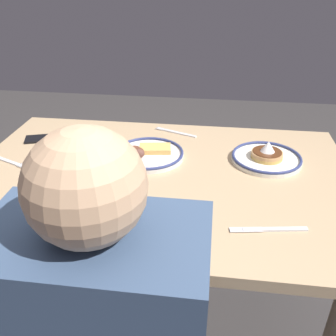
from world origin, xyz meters
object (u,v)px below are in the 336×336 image
plate_far_companion (86,186)px  fork_near (6,161)px  plate_center_pancakes (148,153)px  cell_phone (43,138)px  plate_near_main (267,157)px  coffee_mug (119,217)px  butter_knife (269,229)px  paper_napkin (93,147)px  fork_far (175,132)px

plate_far_companion → fork_near: (0.35, -0.15, -0.01)m
plate_center_pancakes → cell_phone: bearing=-12.4°
plate_near_main → coffee_mug: 0.64m
plate_far_companion → coffee_mug: size_ratio=2.24×
butter_knife → paper_napkin: bearing=-34.6°
coffee_mug → paper_napkin: (0.23, -0.50, -0.05)m
fork_far → butter_knife: size_ratio=0.86×
paper_napkin → cell_phone: bearing=-11.1°
fork_far → plate_far_companion: bearing=64.0°
fork_far → plate_near_main: bearing=149.8°
plate_center_pancakes → paper_napkin: (0.23, -0.06, -0.01)m
fork_far → plate_center_pancakes: bearing=71.6°
coffee_mug → fork_near: 0.62m
butter_knife → coffee_mug: bearing=8.3°
plate_far_companion → cell_phone: size_ratio=1.91×
plate_near_main → butter_knife: 0.41m
paper_napkin → fork_far: size_ratio=0.81×
butter_knife → cell_phone: bearing=-29.2°
plate_center_pancakes → coffee_mug: coffee_mug is taller
plate_center_pancakes → fork_near: bearing=11.1°
paper_napkin → butter_knife: bearing=145.4°
plate_center_pancakes → plate_far_companion: 0.29m
cell_phone → butter_knife: cell_phone is taller
cell_phone → fork_near: 0.21m
plate_near_main → butter_knife: (0.03, 0.41, -0.01)m
plate_near_main → paper_napkin: plate_near_main is taller
plate_near_main → plate_far_companion: (0.60, 0.27, -0.00)m
fork_far → butter_knife: (-0.33, 0.62, -0.00)m
plate_near_main → fork_far: bearing=-30.2°
fork_near → fork_far: same height
plate_near_main → plate_far_companion: size_ratio=0.93×
plate_center_pancakes → paper_napkin: 0.24m
plate_far_companion → coffee_mug: (-0.16, 0.19, 0.04)m
plate_center_pancakes → cell_phone: plate_center_pancakes is taller
paper_napkin → fork_near: bearing=28.9°
cell_phone → paper_napkin: size_ratio=0.96×
plate_near_main → plate_far_companion: bearing=24.7°
fork_near → butter_knife: same height
coffee_mug → fork_near: bearing=-33.6°
cell_phone → coffee_mug: bearing=112.2°
plate_center_pancakes → plate_near_main: bearing=-176.7°
cell_phone → fork_near: (0.06, 0.20, -0.00)m
plate_near_main → cell_phone: size_ratio=1.77×
plate_center_pancakes → paper_napkin: plate_center_pancakes is taller
plate_far_companion → plate_near_main: bearing=-155.3°
paper_napkin → butter_knife: size_ratio=0.70×
plate_near_main → plate_center_pancakes: size_ratio=0.97×
plate_near_main → fork_near: bearing=7.6°
plate_near_main → cell_phone: plate_near_main is taller
cell_phone → plate_far_companion: bearing=112.5°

